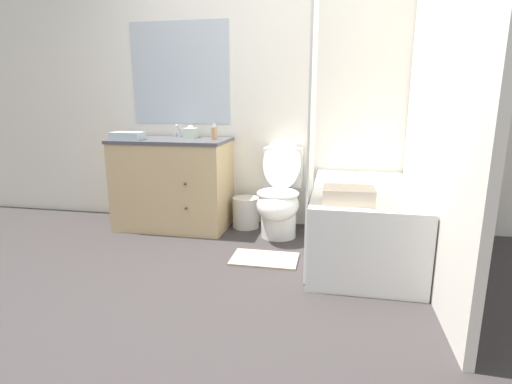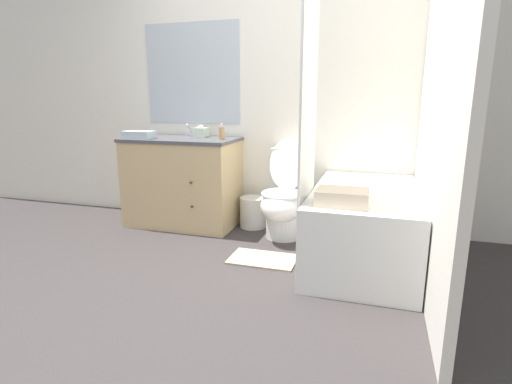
# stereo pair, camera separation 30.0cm
# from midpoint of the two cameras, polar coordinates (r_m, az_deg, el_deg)

# --- Properties ---
(ground_plane) EXTENTS (14.00, 14.00, 0.00)m
(ground_plane) POSITION_cam_midpoint_polar(r_m,az_deg,el_deg) (2.60, -3.68, -13.93)
(ground_plane) COLOR #383333
(wall_back) EXTENTS (8.00, 0.06, 2.50)m
(wall_back) POSITION_cam_midpoint_polar(r_m,az_deg,el_deg) (3.77, 4.42, 14.22)
(wall_back) COLOR white
(wall_back) RESTS_ON ground_plane
(wall_right) EXTENTS (0.05, 2.50, 2.50)m
(wall_right) POSITION_cam_midpoint_polar(r_m,az_deg,el_deg) (2.94, 27.27, 13.10)
(wall_right) COLOR white
(wall_right) RESTS_ON ground_plane
(vanity_cabinet) EXTENTS (1.03, 0.60, 0.83)m
(vanity_cabinet) POSITION_cam_midpoint_polar(r_m,az_deg,el_deg) (3.81, -8.15, 1.59)
(vanity_cabinet) COLOR tan
(vanity_cabinet) RESTS_ON ground_plane
(sink_faucet) EXTENTS (0.14, 0.12, 0.12)m
(sink_faucet) POSITION_cam_midpoint_polar(r_m,az_deg,el_deg) (3.94, -7.05, 8.45)
(sink_faucet) COLOR silver
(sink_faucet) RESTS_ON vanity_cabinet
(toilet) EXTENTS (0.36, 0.66, 0.85)m
(toilet) POSITION_cam_midpoint_polar(r_m,az_deg,el_deg) (3.47, 6.60, -0.95)
(toilet) COLOR white
(toilet) RESTS_ON ground_plane
(bathtub) EXTENTS (0.73, 1.38, 0.54)m
(bathtub) POSITION_cam_midpoint_polar(r_m,az_deg,el_deg) (3.10, 17.83, -4.51)
(bathtub) COLOR white
(bathtub) RESTS_ON ground_plane
(shower_curtain) EXTENTS (0.01, 0.55, 2.01)m
(shower_curtain) POSITION_cam_midpoint_polar(r_m,az_deg,el_deg) (2.66, 10.70, 9.25)
(shower_curtain) COLOR white
(shower_curtain) RESTS_ON ground_plane
(wastebasket) EXTENTS (0.25, 0.25, 0.29)m
(wastebasket) POSITION_cam_midpoint_polar(r_m,az_deg,el_deg) (3.74, 1.89, -2.93)
(wastebasket) COLOR silver
(wastebasket) RESTS_ON ground_plane
(tissue_box) EXTENTS (0.12, 0.12, 0.11)m
(tissue_box) POSITION_cam_midpoint_polar(r_m,az_deg,el_deg) (3.81, -5.64, 8.50)
(tissue_box) COLOR silver
(tissue_box) RESTS_ON vanity_cabinet
(soap_dispenser) EXTENTS (0.06, 0.06, 0.14)m
(soap_dispenser) POSITION_cam_midpoint_polar(r_m,az_deg,el_deg) (3.57, -2.53, 8.47)
(soap_dispenser) COLOR tan
(soap_dispenser) RESTS_ON vanity_cabinet
(hand_towel_folded) EXTENTS (0.27, 0.16, 0.07)m
(hand_towel_folded) POSITION_cam_midpoint_polar(r_m,az_deg,el_deg) (3.76, -14.21, 7.92)
(hand_towel_folded) COLOR silver
(hand_towel_folded) RESTS_ON vanity_cabinet
(bath_towel_folded) EXTENTS (0.32, 0.24, 0.10)m
(bath_towel_folded) POSITION_cam_midpoint_polar(r_m,az_deg,el_deg) (2.55, 15.55, -0.75)
(bath_towel_folded) COLOR beige
(bath_towel_folded) RESTS_ON bathtub
(bath_mat) EXTENTS (0.50, 0.31, 0.02)m
(bath_mat) POSITION_cam_midpoint_polar(r_m,az_deg,el_deg) (3.03, 3.86, -9.63)
(bath_mat) COLOR tan
(bath_mat) RESTS_ON ground_plane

